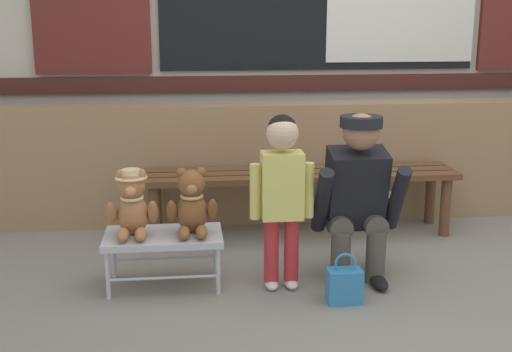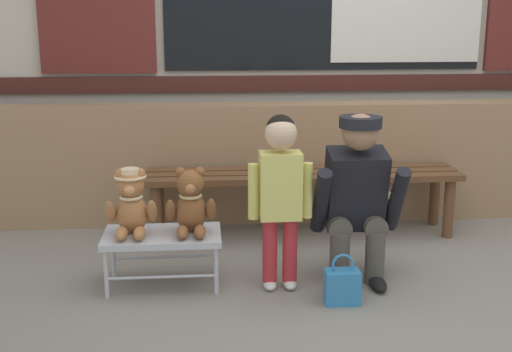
% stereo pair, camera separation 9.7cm
% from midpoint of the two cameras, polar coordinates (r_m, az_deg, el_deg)
% --- Properties ---
extents(ground_plane, '(60.00, 60.00, 0.00)m').
position_cam_midpoint_polar(ground_plane, '(3.66, 11.43, -10.15)').
color(ground_plane, gray).
extents(brick_low_wall, '(7.48, 0.25, 0.85)m').
position_cam_midpoint_polar(brick_low_wall, '(4.85, 7.07, 1.26)').
color(brick_low_wall, '#997551').
rests_on(brick_low_wall, ground).
extents(wooden_bench_long, '(2.10, 0.40, 0.44)m').
position_cam_midpoint_polar(wooden_bench_long, '(4.46, 4.64, -0.46)').
color(wooden_bench_long, brown).
rests_on(wooden_bench_long, ground).
extents(small_display_bench, '(0.64, 0.36, 0.30)m').
position_cam_midpoint_polar(small_display_bench, '(3.68, -7.31, -5.39)').
color(small_display_bench, '#BCBCC1').
rests_on(small_display_bench, ground).
extents(teddy_bear_with_hat, '(0.28, 0.27, 0.36)m').
position_cam_midpoint_polar(teddy_bear_with_hat, '(3.63, -9.93, -2.33)').
color(teddy_bear_with_hat, '#A86B3D').
rests_on(teddy_bear_with_hat, small_display_bench).
extents(teddy_bear_plain, '(0.28, 0.26, 0.36)m').
position_cam_midpoint_polar(teddy_bear_plain, '(3.61, -4.86, -2.38)').
color(teddy_bear_plain, brown).
rests_on(teddy_bear_plain, small_display_bench).
extents(child_standing, '(0.35, 0.18, 0.96)m').
position_cam_midpoint_polar(child_standing, '(3.52, 2.90, -0.63)').
color(child_standing, '#B7282D').
rests_on(child_standing, ground).
extents(adult_crouching, '(0.50, 0.49, 0.95)m').
position_cam_midpoint_polar(adult_crouching, '(3.73, 9.47, -1.76)').
color(adult_crouching, '#4C473D').
rests_on(adult_crouching, ground).
extents(handbag_on_ground, '(0.18, 0.11, 0.27)m').
position_cam_midpoint_polar(handbag_on_ground, '(3.51, 8.20, -9.33)').
color(handbag_on_ground, teal).
rests_on(handbag_on_ground, ground).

